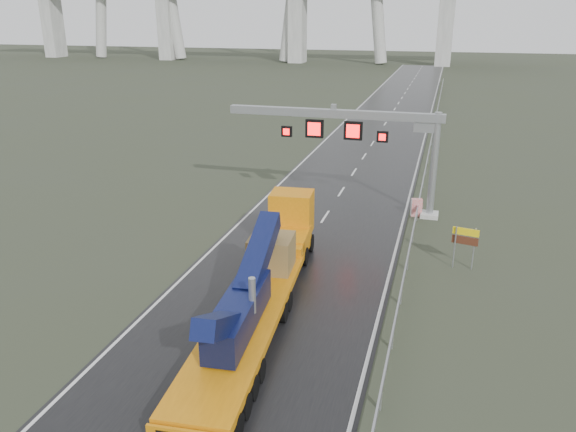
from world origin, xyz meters
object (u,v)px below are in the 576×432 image
(exit_sign_pair, at_px, (465,240))
(striped_barrier, at_px, (416,207))
(sign_gantry, at_px, (364,132))
(heavy_haul_truck, at_px, (266,269))

(exit_sign_pair, height_order, striped_barrier, exit_sign_pair)
(sign_gantry, xyz_separation_m, striped_barrier, (3.90, -0.01, -5.00))
(sign_gantry, height_order, heavy_haul_truck, sign_gantry)
(sign_gantry, bearing_deg, heavy_haul_truck, -99.27)
(exit_sign_pair, distance_m, striped_barrier, 8.59)
(striped_barrier, bearing_deg, exit_sign_pair, -83.39)
(sign_gantry, xyz_separation_m, exit_sign_pair, (6.90, -7.99, -3.94))
(sign_gantry, distance_m, exit_sign_pair, 11.27)
(sign_gantry, bearing_deg, striped_barrier, -0.22)
(sign_gantry, height_order, striped_barrier, sign_gantry)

